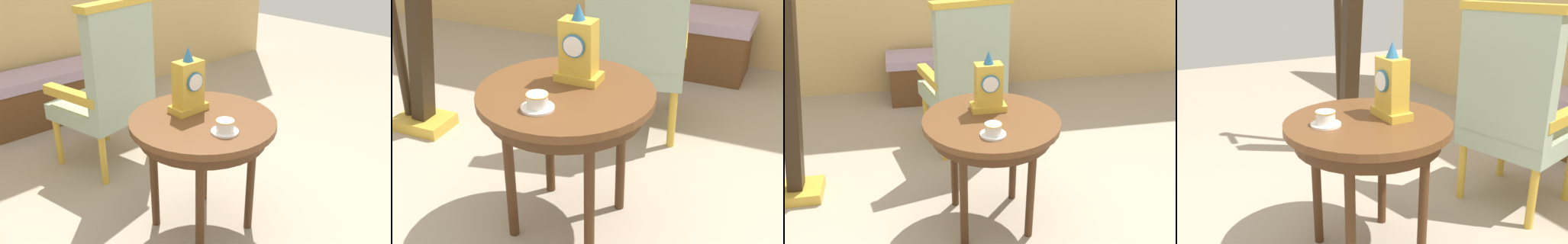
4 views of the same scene
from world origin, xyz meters
TOP-DOWN VIEW (x-y plane):
  - side_table at (0.01, 0.04)m, footprint 0.73×0.73m
  - teacup_left at (-0.02, -0.14)m, footprint 0.13×0.13m
  - mantel_clock at (0.02, 0.16)m, footprint 0.19×0.11m
  - armchair at (0.02, 0.93)m, footprint 0.65×0.64m
  - harp at (-1.12, 0.49)m, footprint 0.40×0.24m

SIDE VIEW (x-z plane):
  - side_table at x=0.01m, z-range 0.25..0.92m
  - armchair at x=0.02m, z-range 0.02..1.16m
  - teacup_left at x=-0.02m, z-range 0.66..0.72m
  - harp at x=-1.12m, z-range -0.17..1.66m
  - mantel_clock at x=0.02m, z-range 0.63..0.97m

